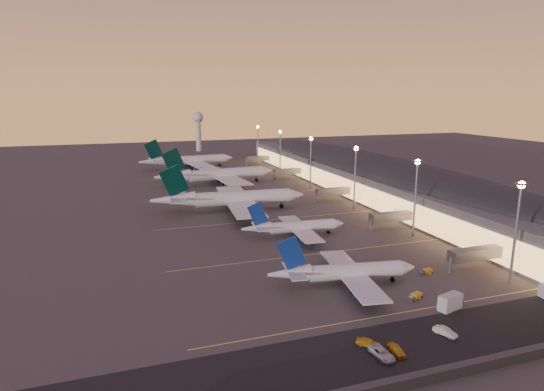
{
  "coord_description": "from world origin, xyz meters",
  "views": [
    {
      "loc": [
        -54.5,
        -121.37,
        45.84
      ],
      "look_at": [
        2.0,
        45.0,
        7.0
      ],
      "focal_mm": 30.0,
      "sensor_mm": 36.0,
      "label": 1
    }
  ],
  "objects_px": {
    "airliner_narrow_south": "(343,272)",
    "airliner_wide_far": "(188,161)",
    "airliner_narrow_north": "(294,227)",
    "radar_tower": "(198,125)",
    "airliner_wide_mid": "(217,175)",
    "service_van_a": "(382,353)",
    "airliner_wide_near": "(230,199)",
    "service_van_d": "(397,350)",
    "catering_truck_a": "(451,302)",
    "baggage_tug_a": "(415,296)",
    "service_van_b": "(368,342)",
    "service_van_c": "(445,332)",
    "baggage_tug_b": "(426,272)"
  },
  "relations": [
    {
      "from": "airliner_wide_mid",
      "to": "baggage_tug_a",
      "type": "bearing_deg",
      "value": -89.54
    },
    {
      "from": "airliner_narrow_south",
      "to": "catering_truck_a",
      "type": "relative_size",
      "value": 5.75
    },
    {
      "from": "service_van_d",
      "to": "radar_tower",
      "type": "bearing_deg",
      "value": 91.19
    },
    {
      "from": "airliner_narrow_north",
      "to": "radar_tower",
      "type": "bearing_deg",
      "value": 91.85
    },
    {
      "from": "airliner_wide_mid",
      "to": "baggage_tug_b",
      "type": "bearing_deg",
      "value": -84.28
    },
    {
      "from": "service_van_a",
      "to": "service_van_b",
      "type": "relative_size",
      "value": 1.29
    },
    {
      "from": "airliner_wide_mid",
      "to": "service_van_d",
      "type": "height_order",
      "value": "airliner_wide_mid"
    },
    {
      "from": "airliner_wide_near",
      "to": "airliner_wide_far",
      "type": "distance_m",
      "value": 115.88
    },
    {
      "from": "baggage_tug_b",
      "to": "service_van_a",
      "type": "bearing_deg",
      "value": -149.6
    },
    {
      "from": "catering_truck_a",
      "to": "service_van_c",
      "type": "height_order",
      "value": "catering_truck_a"
    },
    {
      "from": "airliner_narrow_south",
      "to": "airliner_wide_far",
      "type": "xyz_separation_m",
      "value": [
        -8.52,
        196.69,
        1.57
      ]
    },
    {
      "from": "airliner_narrow_south",
      "to": "baggage_tug_a",
      "type": "relative_size",
      "value": 8.88
    },
    {
      "from": "airliner_wide_far",
      "to": "service_van_d",
      "type": "xyz_separation_m",
      "value": [
        3.58,
        -227.11,
        -4.26
      ]
    },
    {
      "from": "radar_tower",
      "to": "service_van_a",
      "type": "relative_size",
      "value": 5.68
    },
    {
      "from": "airliner_wide_near",
      "to": "airliner_wide_far",
      "type": "relative_size",
      "value": 1.02
    },
    {
      "from": "baggage_tug_b",
      "to": "baggage_tug_a",
      "type": "bearing_deg",
      "value": -147.85
    },
    {
      "from": "baggage_tug_a",
      "to": "baggage_tug_b",
      "type": "relative_size",
      "value": 1.01
    },
    {
      "from": "airliner_wide_far",
      "to": "service_van_a",
      "type": "distance_m",
      "value": 227.26
    },
    {
      "from": "service_van_b",
      "to": "service_van_a",
      "type": "bearing_deg",
      "value": -130.05
    },
    {
      "from": "service_van_a",
      "to": "service_van_b",
      "type": "xyz_separation_m",
      "value": [
        -0.39,
        4.07,
        -0.04
      ]
    },
    {
      "from": "airliner_wide_far",
      "to": "service_van_a",
      "type": "bearing_deg",
      "value": -97.18
    },
    {
      "from": "radar_tower",
      "to": "service_van_c",
      "type": "distance_m",
      "value": 316.65
    },
    {
      "from": "radar_tower",
      "to": "service_van_d",
      "type": "distance_m",
      "value": 319.64
    },
    {
      "from": "airliner_wide_mid",
      "to": "catering_truck_a",
      "type": "xyz_separation_m",
      "value": [
        18.79,
        -156.23,
        -3.68
      ]
    },
    {
      "from": "baggage_tug_a",
      "to": "service_van_b",
      "type": "bearing_deg",
      "value": -166.73
    },
    {
      "from": "airliner_narrow_south",
      "to": "airliner_wide_mid",
      "type": "distance_m",
      "value": 137.25
    },
    {
      "from": "airliner_wide_mid",
      "to": "service_van_a",
      "type": "bearing_deg",
      "value": -97.1
    },
    {
      "from": "airliner_narrow_south",
      "to": "service_van_b",
      "type": "xyz_separation_m",
      "value": [
        -8.49,
        -26.46,
        -2.72
      ]
    },
    {
      "from": "airliner_wide_mid",
      "to": "service_van_c",
      "type": "distance_m",
      "value": 165.51
    },
    {
      "from": "airliner_narrow_north",
      "to": "airliner_wide_near",
      "type": "xyz_separation_m",
      "value": [
        -11.94,
        39.98,
        1.87
      ]
    },
    {
      "from": "service_van_c",
      "to": "service_van_d",
      "type": "xyz_separation_m",
      "value": [
        -12.68,
        -2.48,
        0.0
      ]
    },
    {
      "from": "baggage_tug_b",
      "to": "catering_truck_a",
      "type": "distance_m",
      "value": 20.05
    },
    {
      "from": "service_van_a",
      "to": "catering_truck_a",
      "type": "bearing_deg",
      "value": 21.42
    },
    {
      "from": "airliner_wide_mid",
      "to": "airliner_wide_far",
      "type": "height_order",
      "value": "airliner_wide_mid"
    },
    {
      "from": "airliner_narrow_north",
      "to": "service_van_d",
      "type": "xyz_separation_m",
      "value": [
        -7.97,
        -71.25,
        -2.48
      ]
    },
    {
      "from": "airliner_narrow_north",
      "to": "service_van_b",
      "type": "bearing_deg",
      "value": -95.25
    },
    {
      "from": "service_van_c",
      "to": "airliner_wide_mid",
      "type": "bearing_deg",
      "value": 75.12
    },
    {
      "from": "radar_tower",
      "to": "catering_truck_a",
      "type": "xyz_separation_m",
      "value": [
        2.19,
        -306.96,
        -20.26
      ]
    },
    {
      "from": "service_van_c",
      "to": "catering_truck_a",
      "type": "bearing_deg",
      "value": 27.19
    },
    {
      "from": "service_van_c",
      "to": "baggage_tug_a",
      "type": "bearing_deg",
      "value": 55.51
    },
    {
      "from": "service_van_b",
      "to": "service_van_c",
      "type": "xyz_separation_m",
      "value": [
        16.22,
        -1.47,
        0.02
      ]
    },
    {
      "from": "airliner_wide_near",
      "to": "service_van_a",
      "type": "distance_m",
      "value": 111.43
    },
    {
      "from": "airliner_wide_near",
      "to": "baggage_tug_b",
      "type": "height_order",
      "value": "airliner_wide_near"
    },
    {
      "from": "baggage_tug_a",
      "to": "service_van_b",
      "type": "relative_size",
      "value": 0.95
    },
    {
      "from": "baggage_tug_a",
      "to": "airliner_wide_near",
      "type": "bearing_deg",
      "value": 81.58
    },
    {
      "from": "baggage_tug_a",
      "to": "baggage_tug_b",
      "type": "height_order",
      "value": "baggage_tug_a"
    },
    {
      "from": "airliner_narrow_north",
      "to": "service_van_a",
      "type": "height_order",
      "value": "airliner_narrow_north"
    },
    {
      "from": "airliner_wide_near",
      "to": "service_van_b",
      "type": "xyz_separation_m",
      "value": [
        0.43,
        -107.27,
        -4.37
      ]
    },
    {
      "from": "airliner_wide_mid",
      "to": "service_van_c",
      "type": "height_order",
      "value": "airliner_wide_mid"
    },
    {
      "from": "radar_tower",
      "to": "airliner_wide_far",
      "type": "bearing_deg",
      "value": -104.04
    }
  ]
}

